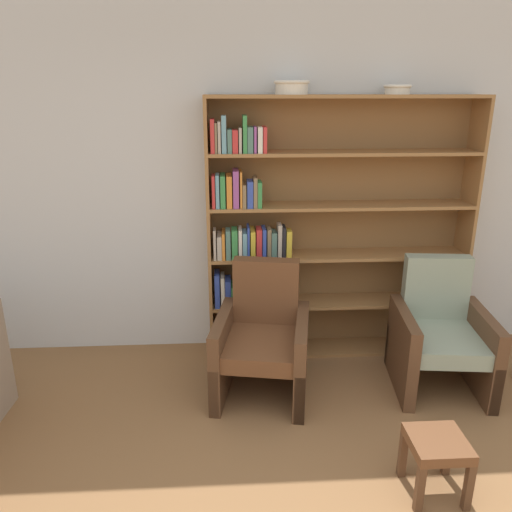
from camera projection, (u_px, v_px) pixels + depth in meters
name	position (u px, v px, depth m)	size (l,w,h in m)	color
wall_back	(296.00, 185.00, 3.98)	(12.00, 0.06, 2.75)	silver
bookshelf	(313.00, 232.00, 3.94)	(2.07, 0.30, 2.07)	olive
bowl_olive	(292.00, 86.00, 3.56)	(0.26, 0.26, 0.10)	silver
bowl_brass	(397.00, 89.00, 3.61)	(0.20, 0.20, 0.07)	silver
armchair_leather	(263.00, 340.00, 3.57)	(0.75, 0.78, 0.93)	brown
armchair_cushioned	(440.00, 335.00, 3.64)	(0.71, 0.75, 0.93)	brown
footstool	(437.00, 450.00, 2.66)	(0.30, 0.30, 0.35)	brown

